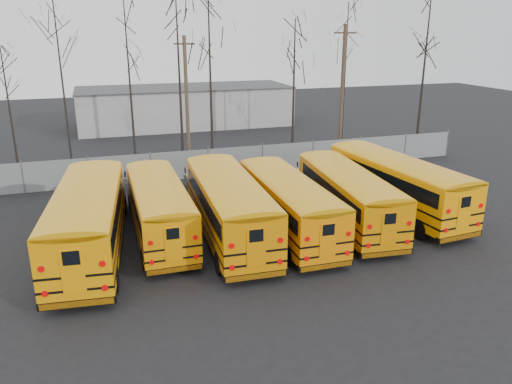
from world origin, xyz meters
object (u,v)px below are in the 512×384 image
object	(u,v)px
bus_f	(394,180)
utility_pole_left	(187,96)
bus_a	(88,215)
bus_c	(228,202)
bus_d	(287,200)
bus_b	(158,204)
utility_pole_right	(342,87)
bus_e	(346,192)

from	to	relation	value
bus_f	utility_pole_left	distance (m)	19.12
bus_a	bus_c	xyz separation A→B (m)	(6.52, -0.09, -0.06)
bus_a	bus_d	bearing A→B (deg)	3.38
bus_b	utility_pole_right	size ratio (longest dim) A/B	1.03
bus_b	utility_pole_right	bearing A→B (deg)	40.04
bus_d	bus_e	size ratio (longest dim) A/B	0.98
bus_c	utility_pole_right	bearing A→B (deg)	50.42
bus_a	bus_e	distance (m)	12.98
bus_b	bus_e	size ratio (longest dim) A/B	0.96
bus_a	utility_pole_left	xyz separation A→B (m)	(7.82, 17.50, 2.91)
bus_f	utility_pole_left	size ratio (longest dim) A/B	1.25
bus_b	bus_e	world-z (taller)	bus_e
bus_b	bus_d	distance (m)	6.40
bus_b	utility_pole_left	distance (m)	17.27
bus_f	bus_a	bearing A→B (deg)	176.85
bus_b	bus_a	bearing A→B (deg)	-160.78
bus_a	bus_b	size ratio (longest dim) A/B	1.14
bus_b	bus_d	world-z (taller)	bus_d
bus_a	bus_f	xyz separation A→B (m)	(16.37, 0.66, -0.05)
bus_b	utility_pole_right	xyz separation A→B (m)	(17.35, 14.49, 3.57)
bus_e	bus_b	bearing A→B (deg)	177.75
bus_b	bus_f	size ratio (longest dim) A/B	0.90
bus_c	bus_d	size ratio (longest dim) A/B	1.08
bus_a	bus_b	bearing A→B (deg)	25.02
bus_d	utility_pole_right	bearing A→B (deg)	55.91
bus_a	bus_f	size ratio (longest dim) A/B	1.03
bus_f	bus_b	bearing A→B (deg)	172.47
utility_pole_right	bus_c	bearing A→B (deg)	-117.13
bus_c	bus_f	xyz separation A→B (m)	(9.85, 0.75, 0.01)
bus_c	bus_e	distance (m)	6.45
utility_pole_right	bus_f	bearing A→B (deg)	-91.09
bus_c	bus_d	world-z (taller)	bus_c
bus_c	utility_pole_right	xyz separation A→B (m)	(14.11, 15.71, 3.40)
bus_b	bus_d	xyz separation A→B (m)	(6.21, -1.57, 0.04)
bus_a	utility_pole_left	distance (m)	19.39
bus_d	utility_pole_right	distance (m)	19.86
bus_a	bus_c	size ratio (longest dim) A/B	1.04
utility_pole_right	bus_d	bearing A→B (deg)	-109.95
bus_a	utility_pole_right	bearing A→B (deg)	43.11
bus_f	utility_pole_right	distance (m)	15.92
bus_d	bus_f	size ratio (longest dim) A/B	0.92
bus_b	bus_f	world-z (taller)	bus_f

